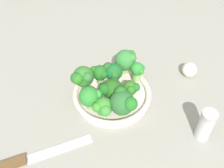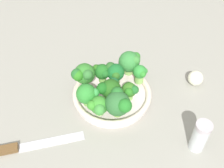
# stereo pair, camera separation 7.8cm
# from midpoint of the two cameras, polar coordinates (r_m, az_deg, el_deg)

# --- Properties ---
(ground_plane) EXTENTS (1.30, 1.30, 0.03)m
(ground_plane) POSITION_cam_midpoint_polar(r_m,az_deg,el_deg) (0.86, 3.30, -1.66)
(ground_plane) COLOR gray
(bowl) EXTENTS (0.23, 0.23, 0.03)m
(bowl) POSITION_cam_midpoint_polar(r_m,az_deg,el_deg) (0.81, 2.74, -2.30)
(bowl) COLOR silver
(bowl) RESTS_ON ground_plane
(broccoli_floret_0) EXTENTS (0.07, 0.06, 0.07)m
(broccoli_floret_0) POSITION_cam_midpoint_polar(r_m,az_deg,el_deg) (0.75, 2.55, -1.15)
(broccoli_floret_0) COLOR #88C957
(broccoli_floret_0) RESTS_ON bowl
(broccoli_floret_1) EXTENTS (0.06, 0.06, 0.06)m
(broccoli_floret_1) POSITION_cam_midpoint_polar(r_m,az_deg,el_deg) (0.72, 0.27, -4.83)
(broccoli_floret_1) COLOR #99CF74
(broccoli_floret_1) RESTS_ON bowl
(broccoli_floret_2) EXTENTS (0.04, 0.04, 0.06)m
(broccoli_floret_2) POSITION_cam_midpoint_polar(r_m,az_deg,el_deg) (0.81, 8.66, 2.00)
(broccoli_floret_2) COLOR #83BF5B
(broccoli_floret_2) RESTS_ON bowl
(broccoli_floret_3) EXTENTS (0.05, 0.05, 0.06)m
(broccoli_floret_3) POSITION_cam_midpoint_polar(r_m,az_deg,el_deg) (0.80, 0.62, 2.39)
(broccoli_floret_3) COLOR #87C159
(broccoli_floret_3) RESTS_ON bowl
(broccoli_floret_4) EXTENTS (0.05, 0.05, 0.06)m
(broccoli_floret_4) POSITION_cam_midpoint_polar(r_m,az_deg,el_deg) (0.76, 6.64, -1.49)
(broccoli_floret_4) COLOR #85CA57
(broccoli_floret_4) RESTS_ON bowl
(broccoli_floret_5) EXTENTS (0.06, 0.06, 0.07)m
(broccoli_floret_5) POSITION_cam_midpoint_polar(r_m,az_deg,el_deg) (0.80, 3.45, 2.26)
(broccoli_floret_5) COLOR #79B24D
(broccoli_floret_5) RESTS_ON bowl
(broccoli_floret_6) EXTENTS (0.06, 0.06, 0.07)m
(broccoli_floret_6) POSITION_cam_midpoint_polar(r_m,az_deg,el_deg) (0.74, -2.29, -2.17)
(broccoli_floret_6) COLOR #86C05C
(broccoli_floret_6) RESTS_ON bowl
(broccoli_floret_7) EXTENTS (0.07, 0.08, 0.08)m
(broccoli_floret_7) POSITION_cam_midpoint_polar(r_m,az_deg,el_deg) (0.71, 4.37, -4.03)
(broccoli_floret_7) COLOR #84BA4C
(broccoli_floret_7) RESTS_ON bowl
(broccoli_floret_8) EXTENTS (0.07, 0.06, 0.08)m
(broccoli_floret_8) POSITION_cam_midpoint_polar(r_m,az_deg,el_deg) (0.83, 6.48, 4.51)
(broccoli_floret_8) COLOR #98CD67
(broccoli_floret_8) RESTS_ON bowl
(broccoli_floret_9) EXTENTS (0.07, 0.07, 0.08)m
(broccoli_floret_9) POSITION_cam_midpoint_polar(r_m,az_deg,el_deg) (0.78, -3.15, 1.88)
(broccoli_floret_9) COLOR #89C35F
(broccoli_floret_9) RESTS_ON bowl
(knife) EXTENTS (0.27, 0.08, 0.01)m
(knife) POSITION_cam_midpoint_polar(r_m,az_deg,el_deg) (0.75, -16.14, -12.81)
(knife) COLOR silver
(knife) RESTS_ON ground_plane
(garlic_bulb) EXTENTS (0.05, 0.05, 0.05)m
(garlic_bulb) POSITION_cam_midpoint_polar(r_m,az_deg,el_deg) (0.89, 19.41, 1.05)
(garlic_bulb) COLOR #ECEBCF
(garlic_bulb) RESTS_ON ground_plane
(pepper_shaker) EXTENTS (0.04, 0.04, 0.10)m
(pepper_shaker) POSITION_cam_midpoint_polar(r_m,az_deg,el_deg) (0.73, 20.85, -10.33)
(pepper_shaker) COLOR silver
(pepper_shaker) RESTS_ON ground_plane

